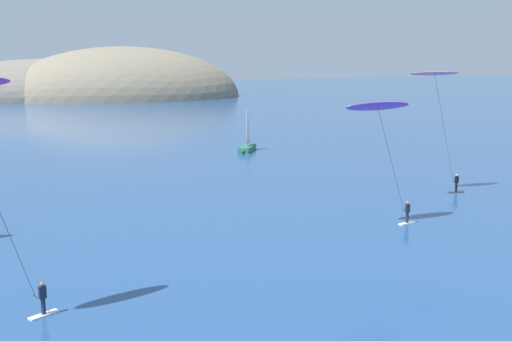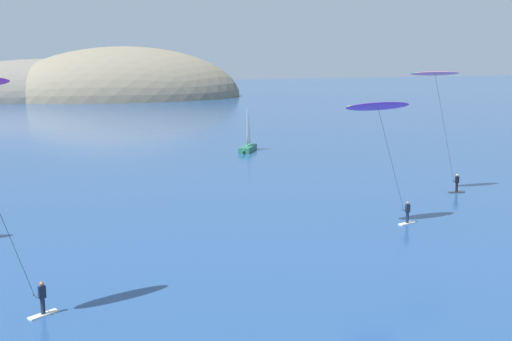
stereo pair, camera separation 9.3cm
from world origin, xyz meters
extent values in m
ellipsoid|color=slate|center=(2.79, 187.66, 0.00)|extent=(84.96, 37.98, 22.78)
ellipsoid|color=#7A705B|center=(21.84, 181.51, 0.00)|extent=(69.43, 43.78, 29.72)
ellipsoid|color=slate|center=(20.52, 193.06, 0.00)|extent=(45.63, 37.31, 28.61)
cube|color=#23664C|center=(13.78, 69.90, 0.35)|extent=(3.94, 4.72, 0.70)
cone|color=#23664C|center=(12.39, 67.95, 0.35)|extent=(1.80, 2.14, 0.67)
cylinder|color=#B2B2B7|center=(13.61, 69.66, 3.20)|extent=(0.12, 0.12, 5.00)
pyramid|color=white|center=(14.13, 70.39, 3.03)|extent=(1.11, 1.51, 4.25)
cylinder|color=#A5A5AD|center=(14.13, 70.39, 0.95)|extent=(1.11, 1.51, 0.08)
cube|color=silver|center=(-15.89, 24.43, 0.04)|extent=(1.52, 1.03, 0.08)
cylinder|color=#192338|center=(-15.89, 24.43, 0.48)|extent=(0.22, 0.22, 0.80)
cube|color=#192338|center=(-15.89, 24.43, 1.18)|extent=(0.38, 0.28, 0.60)
sphere|color=#9E7051|center=(-15.89, 24.43, 1.60)|extent=(0.22, 0.22, 0.22)
cylinder|color=black|center=(-16.23, 24.34, 1.06)|extent=(0.18, 0.54, 0.04)
cube|color=silver|center=(10.57, 31.51, 0.04)|extent=(1.55, 0.70, 0.08)
cylinder|color=#192338|center=(10.57, 31.51, 0.48)|extent=(0.22, 0.22, 0.80)
cube|color=#192338|center=(10.57, 31.51, 1.18)|extent=(0.35, 0.21, 0.60)
sphere|color=#9E7051|center=(10.57, 31.51, 1.60)|extent=(0.22, 0.22, 0.22)
cylinder|color=black|center=(10.22, 31.50, 1.06)|extent=(0.05, 0.55, 0.04)
ellipsoid|color=purple|center=(7.61, 31.44, 8.81)|extent=(5.29, 1.59, 0.84)
cylinder|color=#7ACC42|center=(7.61, 31.44, 8.86)|extent=(5.00, 0.29, 0.16)
cylinder|color=#333338|center=(8.92, 31.47, 4.89)|extent=(2.63, 0.09, 7.66)
cube|color=#2D2D33|center=(21.45, 38.84, 0.04)|extent=(1.55, 0.67, 0.08)
cylinder|color=black|center=(21.45, 38.84, 0.48)|extent=(0.22, 0.22, 0.80)
cube|color=black|center=(21.45, 38.84, 1.18)|extent=(0.36, 0.23, 0.60)
sphere|color=tan|center=(21.45, 38.84, 1.60)|extent=(0.22, 0.22, 0.22)
cylinder|color=black|center=(21.10, 38.88, 1.06)|extent=(0.09, 0.55, 0.04)
ellipsoid|color=pink|center=(18.60, 39.11, 10.77)|extent=(4.99, 1.62, 0.51)
cylinder|color=#14895B|center=(18.60, 39.11, 10.82)|extent=(4.65, 0.59, 0.16)
cylinder|color=#333338|center=(19.85, 38.99, 5.86)|extent=(2.52, 0.26, 9.61)
camera|label=1|loc=(-18.13, -6.32, 12.34)|focal=45.00mm
camera|label=2|loc=(-18.05, -6.35, 12.34)|focal=45.00mm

